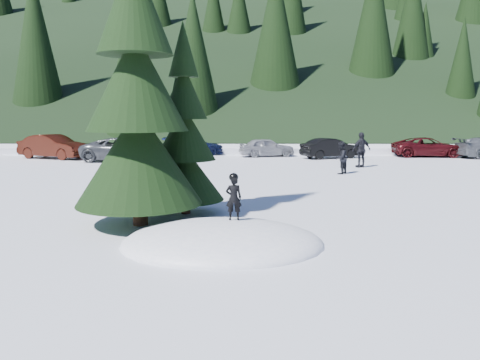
{
  "coord_description": "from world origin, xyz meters",
  "views": [
    {
      "loc": [
        0.46,
        -9.98,
        2.87
      ],
      "look_at": [
        0.37,
        2.32,
        1.1
      ],
      "focal_mm": 35.0,
      "sensor_mm": 36.0,
      "label": 1
    }
  ],
  "objects_px": {
    "adult_1": "(361,150)",
    "adult_0": "(341,158)",
    "spruce_short": "(185,140)",
    "child_skier": "(234,198)",
    "car_1": "(54,147)",
    "car_5": "(331,148)",
    "spruce_tall": "(137,95)",
    "car_6": "(428,147)",
    "car_4": "(267,147)",
    "car_2": "(125,150)",
    "car_3": "(194,146)"
  },
  "relations": [
    {
      "from": "car_1",
      "to": "car_2",
      "type": "height_order",
      "value": "car_1"
    },
    {
      "from": "spruce_short",
      "to": "car_1",
      "type": "distance_m",
      "value": 19.21
    },
    {
      "from": "adult_0",
      "to": "car_1",
      "type": "bearing_deg",
      "value": -75.6
    },
    {
      "from": "spruce_short",
      "to": "car_1",
      "type": "xyz_separation_m",
      "value": [
        -10.31,
        16.15,
        -1.35
      ]
    },
    {
      "from": "car_1",
      "to": "car_5",
      "type": "xyz_separation_m",
      "value": [
        17.52,
        0.35,
        -0.12
      ]
    },
    {
      "from": "adult_1",
      "to": "adult_0",
      "type": "bearing_deg",
      "value": 37.04
    },
    {
      "from": "spruce_tall",
      "to": "car_6",
      "type": "relative_size",
      "value": 1.89
    },
    {
      "from": "child_skier",
      "to": "car_2",
      "type": "relative_size",
      "value": 0.19
    },
    {
      "from": "car_3",
      "to": "car_5",
      "type": "distance_m",
      "value": 9.35
    },
    {
      "from": "spruce_short",
      "to": "car_2",
      "type": "height_order",
      "value": "spruce_short"
    },
    {
      "from": "spruce_short",
      "to": "adult_1",
      "type": "relative_size",
      "value": 2.88
    },
    {
      "from": "car_1",
      "to": "car_5",
      "type": "distance_m",
      "value": 17.53
    },
    {
      "from": "car_2",
      "to": "adult_0",
      "type": "bearing_deg",
      "value": -108.47
    },
    {
      "from": "spruce_tall",
      "to": "car_4",
      "type": "relative_size",
      "value": 2.39
    },
    {
      "from": "adult_0",
      "to": "car_2",
      "type": "bearing_deg",
      "value": -77.55
    },
    {
      "from": "car_5",
      "to": "adult_1",
      "type": "bearing_deg",
      "value": 165.61
    },
    {
      "from": "spruce_tall",
      "to": "car_4",
      "type": "distance_m",
      "value": 19.68
    },
    {
      "from": "car_1",
      "to": "car_6",
      "type": "relative_size",
      "value": 1.01
    },
    {
      "from": "child_skier",
      "to": "adult_0",
      "type": "relative_size",
      "value": 0.64
    },
    {
      "from": "car_3",
      "to": "adult_0",
      "type": "bearing_deg",
      "value": -141.62
    },
    {
      "from": "child_skier",
      "to": "spruce_tall",
      "type": "bearing_deg",
      "value": -35.08
    },
    {
      "from": "car_3",
      "to": "car_1",
      "type": "bearing_deg",
      "value": 109.53
    },
    {
      "from": "spruce_tall",
      "to": "spruce_short",
      "type": "xyz_separation_m",
      "value": [
        1.0,
        1.4,
        -1.22
      ]
    },
    {
      "from": "spruce_tall",
      "to": "child_skier",
      "type": "distance_m",
      "value": 3.69
    },
    {
      "from": "child_skier",
      "to": "car_4",
      "type": "relative_size",
      "value": 0.27
    },
    {
      "from": "car_2",
      "to": "car_1",
      "type": "bearing_deg",
      "value": 78.26
    },
    {
      "from": "spruce_tall",
      "to": "adult_1",
      "type": "xyz_separation_m",
      "value": [
        8.87,
        12.86,
        -2.39
      ]
    },
    {
      "from": "spruce_short",
      "to": "car_1",
      "type": "height_order",
      "value": "spruce_short"
    },
    {
      "from": "car_6",
      "to": "spruce_short",
      "type": "bearing_deg",
      "value": 144.97
    },
    {
      "from": "adult_0",
      "to": "car_6",
      "type": "height_order",
      "value": "adult_0"
    },
    {
      "from": "child_skier",
      "to": "car_4",
      "type": "xyz_separation_m",
      "value": [
        1.74,
        20.49,
        -0.36
      ]
    },
    {
      "from": "adult_0",
      "to": "adult_1",
      "type": "xyz_separation_m",
      "value": [
        1.63,
        2.66,
        0.16
      ]
    },
    {
      "from": "spruce_short",
      "to": "child_skier",
      "type": "distance_m",
      "value": 3.39
    },
    {
      "from": "car_3",
      "to": "car_6",
      "type": "bearing_deg",
      "value": -95.08
    },
    {
      "from": "adult_0",
      "to": "adult_1",
      "type": "distance_m",
      "value": 3.12
    },
    {
      "from": "car_4",
      "to": "car_5",
      "type": "distance_m",
      "value": 4.18
    },
    {
      "from": "spruce_short",
      "to": "child_skier",
      "type": "xyz_separation_m",
      "value": [
        1.44,
        -2.86,
        -1.13
      ]
    },
    {
      "from": "spruce_short",
      "to": "car_5",
      "type": "bearing_deg",
      "value": 66.39
    },
    {
      "from": "adult_1",
      "to": "car_6",
      "type": "distance_m",
      "value": 8.52
    },
    {
      "from": "spruce_tall",
      "to": "car_2",
      "type": "bearing_deg",
      "value": 105.38
    },
    {
      "from": "spruce_short",
      "to": "car_4",
      "type": "height_order",
      "value": "spruce_short"
    },
    {
      "from": "adult_0",
      "to": "car_4",
      "type": "distance_m",
      "value": 9.35
    },
    {
      "from": "spruce_tall",
      "to": "car_6",
      "type": "bearing_deg",
      "value": 52.07
    },
    {
      "from": "child_skier",
      "to": "car_2",
      "type": "xyz_separation_m",
      "value": [
        -6.8,
        17.29,
        -0.27
      ]
    },
    {
      "from": "adult_0",
      "to": "car_2",
      "type": "distance_m",
      "value": 12.9
    },
    {
      "from": "car_2",
      "to": "car_4",
      "type": "distance_m",
      "value": 9.12
    },
    {
      "from": "adult_0",
      "to": "car_6",
      "type": "relative_size",
      "value": 0.34
    },
    {
      "from": "car_2",
      "to": "car_3",
      "type": "bearing_deg",
      "value": -30.09
    },
    {
      "from": "car_3",
      "to": "adult_1",
      "type": "bearing_deg",
      "value": -127.89
    },
    {
      "from": "adult_1",
      "to": "car_6",
      "type": "bearing_deg",
      "value": -155.55
    }
  ]
}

